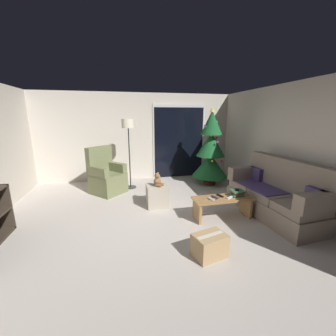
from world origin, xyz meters
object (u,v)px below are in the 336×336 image
Objects in this scene: teddy_bear_chestnut at (158,180)px; armchair at (106,177)px; ottoman at (157,196)px; book_stack at (237,193)px; remote_silver at (211,199)px; cell_phone at (237,190)px; remote_black at (220,196)px; floor_lamp at (128,130)px; remote_graphite at (215,197)px; cardboard_box_taped_mid_floor at (210,245)px; christmas_tree at (210,152)px; remote_white at (230,198)px; coffee_table at (222,204)px; couch at (276,195)px.

armchair is at bearing 135.45° from teddy_bear_chestnut.
book_stack is at bearing -29.08° from ottoman.
remote_silver is at bearing -45.95° from teddy_bear_chestnut.
cell_phone is 0.13× the size of armchair.
remote_black is 1.08× the size of cell_phone.
remote_silver is 0.58m from cell_phone.
floor_lamp reaches higher than armchair.
cardboard_box_taped_mid_floor is (-0.53, -1.04, -0.25)m from remote_graphite.
christmas_tree is at bearing 1.93° from armchair.
remote_graphite is at bearing 39.67° from remote_white.
floor_lamp is at bearing 111.10° from teddy_bear_chestnut.
remote_black is 2.80m from armchair.
coffee_table is at bearing -53.25° from floor_lamp.
book_stack is at bearing 168.59° from couch.
remote_graphite is at bearing -42.38° from armchair.
armchair is at bearing 139.03° from coffee_table.
couch is 3.60m from floor_lamp.
cell_phone is at bearing 177.73° from remote_silver.
book_stack is at bearing 46.67° from cardboard_box_taped_mid_floor.
cardboard_box_taped_mid_floor is at bearing 109.95° from remote_white.
cardboard_box_taped_mid_floor is (1.49, -2.88, -0.24)m from armchair.
coffee_table is 7.05× the size of remote_silver.
teddy_bear_chestnut is (-1.38, 0.76, 0.05)m from cell_phone.
christmas_tree is 1.83× the size of armchair.
remote_black is 0.08× the size of christmas_tree.
cell_phone is (0.45, 0.01, 0.10)m from remote_graphite.
coffee_table is at bearing 174.06° from couch.
couch is 1.81× the size of coffee_table.
teddy_bear_chestnut reaches higher than remote_white.
floor_lamp is (-1.32, 2.15, 1.10)m from remote_silver.
floor_lamp is 3.57× the size of cardboard_box_taped_mid_floor.
floor_lamp is 1.89m from ottoman.
remote_black is at bearing 173.67° from book_stack.
book_stack reaches higher than remote_black.
christmas_tree is (0.61, 1.90, 0.50)m from remote_black.
coffee_table is 1.22m from cardboard_box_taped_mid_floor.
cell_phone is 0.33× the size of ottoman.
ottoman is 0.34m from teddy_bear_chestnut.
floor_lamp is at bearing 139.62° from couch.
teddy_bear_chestnut reaches higher than coffee_table.
remote_black is at bearing -40.05° from armchair.
floor_lamp is (0.59, 0.23, 1.10)m from armchair.
christmas_tree is (-0.44, 2.08, 0.51)m from couch.
remote_black is at bearing 103.47° from coffee_table.
teddy_bear_chestnut is at bearing -36.87° from ottoman.
remote_graphite is at bearing 62.89° from cardboard_box_taped_mid_floor.
remote_white is 0.66× the size of book_stack.
remote_black is at bearing -34.69° from ottoman.
ottoman is at bearing 23.67° from remote_white.
remote_silver is at bearing -170.45° from coffee_table.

